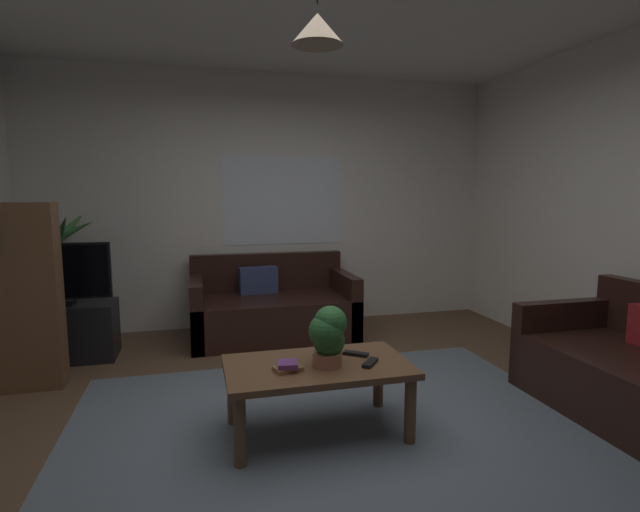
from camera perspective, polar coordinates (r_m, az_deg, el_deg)
The scene contains 16 objects.
floor at distance 3.26m, azimuth 1.40°, elevation -19.52°, with size 5.04×5.04×0.02m, color brown.
rug at distance 3.08m, azimuth 2.49°, elevation -20.91°, with size 3.28×2.77×0.01m, color slate.
wall_back at distance 5.40m, azimuth -6.03°, elevation 6.44°, with size 5.16×0.06×2.75m, color silver.
window_pane at distance 5.39m, azimuth -4.50°, elevation 6.56°, with size 1.31×0.01×0.97m, color white.
couch_under_window at distance 5.00m, azimuth -5.64°, elevation -6.40°, with size 1.63×0.90×0.82m.
coffee_table at distance 3.02m, azimuth -0.28°, elevation -13.81°, with size 1.11×0.63×0.44m.
book_on_table_0 at distance 2.89m, azimuth -3.79°, elevation -13.13°, with size 0.16×0.10×0.03m, color #99663F.
book_on_table_1 at distance 2.87m, azimuth -3.82°, elevation -12.65°, with size 0.11×0.12×0.03m, color #72387F.
remote_on_table_0 at distance 3.14m, azimuth 4.24°, elevation -11.44°, with size 0.05×0.16×0.02m, color black.
remote_on_table_1 at distance 2.99m, azimuth 5.94°, elevation -12.43°, with size 0.05×0.16×0.02m, color black.
potted_plant_on_table at distance 2.90m, azimuth 0.98°, elevation -9.18°, with size 0.23×0.23×0.37m.
tv_stand at distance 4.86m, azimuth -28.19°, elevation -7.94°, with size 0.90×0.44×0.50m, color black.
tv at distance 4.74m, azimuth -28.64°, elevation -1.82°, with size 0.87×0.16×0.54m.
potted_palm_corner at distance 5.31m, azimuth -28.55°, elevation -2.52°, with size 0.81×0.77×1.34m.
bookshelf_corner at distance 4.23m, azimuth -33.00°, elevation -3.98°, with size 0.70×0.31×1.40m.
pendant_lamp at distance 2.95m, azimuth -0.31°, elevation 25.23°, with size 0.29×0.29×0.46m.
Camera 1 is at (-0.80, -2.79, 1.47)m, focal length 27.10 mm.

